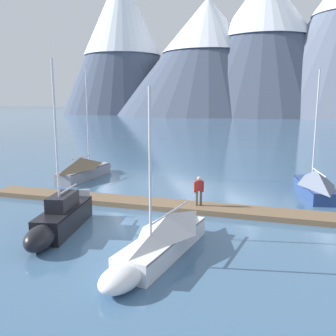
% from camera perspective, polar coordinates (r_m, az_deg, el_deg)
% --- Properties ---
extents(ground_plane, '(700.00, 700.00, 0.00)m').
position_cam_1_polar(ground_plane, '(18.59, -5.09, -9.29)').
color(ground_plane, '#426689').
extents(mountain_west_summit, '(61.48, 61.48, 70.03)m').
position_cam_1_polar(mountain_west_summit, '(196.92, -7.03, 19.42)').
color(mountain_west_summit, '#424C60').
rests_on(mountain_west_summit, ground).
extents(mountain_central_massif, '(82.74, 82.74, 51.15)m').
position_cam_1_polar(mountain_central_massif, '(175.42, 6.06, 17.03)').
color(mountain_central_massif, '#424C60').
rests_on(mountain_central_massif, ground).
extents(mountain_shoulder_ridge, '(86.02, 86.02, 61.31)m').
position_cam_1_polar(mountain_shoulder_ridge, '(177.50, 14.63, 18.43)').
color(mountain_shoulder_ridge, '#424C60').
rests_on(mountain_shoulder_ridge, ground).
extents(dock, '(22.73, 2.65, 0.30)m').
position_cam_1_polar(dock, '(22.15, -1.41, -5.62)').
color(dock, brown).
rests_on(dock, ground).
extents(sailboat_nearest_berth, '(1.99, 6.98, 8.80)m').
position_cam_1_polar(sailboat_nearest_berth, '(30.71, -12.69, 0.01)').
color(sailboat_nearest_berth, '#93939E').
rests_on(sailboat_nearest_berth, ground).
extents(sailboat_second_berth, '(2.19, 6.14, 8.07)m').
position_cam_1_polar(sailboat_second_berth, '(18.46, -16.34, -7.51)').
color(sailboat_second_berth, black).
rests_on(sailboat_second_berth, ground).
extents(sailboat_mid_dock_port, '(2.64, 7.32, 6.74)m').
position_cam_1_polar(sailboat_mid_dock_port, '(15.23, -1.03, -10.74)').
color(sailboat_mid_dock_port, white).
rests_on(sailboat_mid_dock_port, ground).
extents(sailboat_mid_dock_starboard, '(2.36, 6.76, 8.22)m').
position_cam_1_polar(sailboat_mid_dock_starboard, '(26.47, 21.53, -2.09)').
color(sailboat_mid_dock_starboard, navy).
rests_on(sailboat_mid_dock_starboard, ground).
extents(person_on_dock, '(0.53, 0.38, 1.69)m').
position_cam_1_polar(person_on_dock, '(21.23, 4.77, -3.24)').
color(person_on_dock, brown).
rests_on(person_on_dock, dock).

